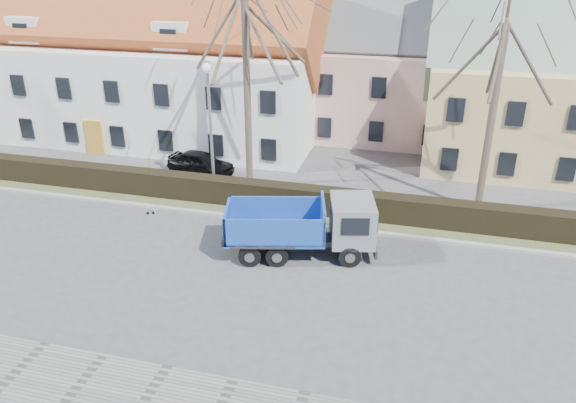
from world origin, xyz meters
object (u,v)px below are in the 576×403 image
(dump_truck, at_px, (295,227))
(streetlight, at_px, (211,131))
(parked_car_a, at_px, (201,163))
(cart_frame, at_px, (146,209))

(dump_truck, distance_m, streetlight, 7.94)
(streetlight, bearing_deg, parked_car_a, 125.43)
(dump_truck, relative_size, parked_car_a, 1.67)
(cart_frame, height_order, parked_car_a, parked_car_a)
(dump_truck, height_order, streetlight, streetlight)
(streetlight, bearing_deg, cart_frame, -126.11)
(dump_truck, distance_m, cart_frame, 8.29)
(cart_frame, relative_size, parked_car_a, 0.16)
(cart_frame, distance_m, parked_car_a, 5.75)
(streetlight, distance_m, parked_car_a, 4.20)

